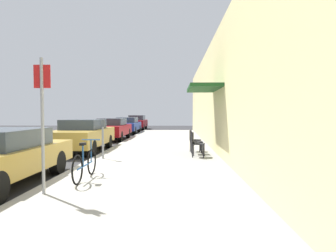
{
  "coord_description": "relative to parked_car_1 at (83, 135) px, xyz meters",
  "views": [
    {
      "loc": [
        2.94,
        -8.36,
        1.67
      ],
      "look_at": [
        2.47,
        8.72,
        0.91
      ],
      "focal_mm": 30.35,
      "sensor_mm": 36.0,
      "label": 1
    }
  ],
  "objects": [
    {
      "name": "parked_car_2",
      "position": [
        0.0,
        5.6,
        -0.02
      ],
      "size": [
        1.8,
        4.4,
        1.36
      ],
      "color": "maroon",
      "rests_on": "ground_plane"
    },
    {
      "name": "street_sign",
      "position": [
        1.5,
        -6.87,
        0.9
      ],
      "size": [
        0.32,
        0.06,
        2.6
      ],
      "color": "gray",
      "rests_on": "sidewalk_slab"
    },
    {
      "name": "bicycle_0",
      "position": [
        1.92,
        -5.66,
        -0.26
      ],
      "size": [
        0.46,
        1.71,
        0.9
      ],
      "color": "black",
      "rests_on": "sidewalk_slab"
    },
    {
      "name": "sidewalk_slab",
      "position": [
        3.35,
        -1.85,
        -0.68
      ],
      "size": [
        4.5,
        32.0,
        0.12
      ],
      "primitive_type": "cube",
      "color": "#9E9B93",
      "rests_on": "ground_plane"
    },
    {
      "name": "building_facade",
      "position": [
        5.74,
        -1.85,
        1.68
      ],
      "size": [
        1.4,
        32.0,
        4.84
      ],
      "color": "beige",
      "rests_on": "ground_plane"
    },
    {
      "name": "parked_car_4",
      "position": [
        -0.0,
        17.07,
        0.02
      ],
      "size": [
        1.8,
        4.4,
        1.47
      ],
      "color": "maroon",
      "rests_on": "ground_plane"
    },
    {
      "name": "cafe_chair_2",
      "position": [
        4.76,
        -0.64,
        -0.11
      ],
      "size": [
        0.51,
        0.51,
        0.87
      ],
      "color": "black",
      "rests_on": "sidewalk_slab"
    },
    {
      "name": "parked_car_3",
      "position": [
        0.0,
        11.23,
        -0.03
      ],
      "size": [
        1.8,
        4.4,
        1.34
      ],
      "color": "navy",
      "rests_on": "ground_plane"
    },
    {
      "name": "parking_meter",
      "position": [
        1.55,
        -2.63,
        0.15
      ],
      "size": [
        0.12,
        0.1,
        1.32
      ],
      "color": "slate",
      "rests_on": "sidewalk_slab"
    },
    {
      "name": "cafe_chair_0",
      "position": [
        4.76,
        -2.15,
        -0.11
      ],
      "size": [
        0.51,
        0.51,
        0.87
      ],
      "color": "black",
      "rests_on": "sidewalk_slab"
    },
    {
      "name": "cafe_chair_1",
      "position": [
        4.76,
        -1.4,
        -0.11
      ],
      "size": [
        0.44,
        0.44,
        0.87
      ],
      "color": "black",
      "rests_on": "sidewalk_slab"
    },
    {
      "name": "ground_plane",
      "position": [
        1.1,
        -3.85,
        -0.74
      ],
      "size": [
        60.0,
        60.0,
        0.0
      ],
      "primitive_type": "plane",
      "color": "#2D2D30"
    },
    {
      "name": "parked_car_1",
      "position": [
        0.0,
        0.0,
        0.0
      ],
      "size": [
        1.8,
        4.4,
        1.4
      ],
      "color": "#A58433",
      "rests_on": "ground_plane"
    }
  ]
}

